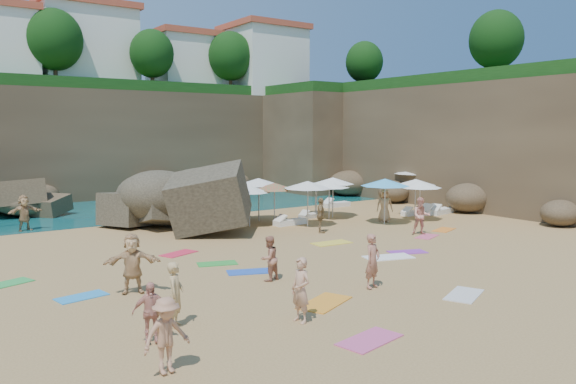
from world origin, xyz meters
TOP-DOWN VIEW (x-y plane):
  - ground at (0.00, 0.00)m, footprint 120.00×120.00m
  - seawater at (0.00, 30.00)m, footprint 120.00×120.00m
  - cliff_back at (2.00, 25.00)m, footprint 44.00×8.00m
  - cliff_right at (19.00, 8.00)m, footprint 8.00×30.00m
  - cliff_corner at (17.00, 20.00)m, footprint 10.00×12.00m
  - clifftop_buildings at (2.96, 25.79)m, footprint 28.48×9.48m
  - clifftop_trees at (4.78, 19.52)m, footprint 35.60×23.82m
  - rock_outcrop at (-2.45, 6.65)m, footprint 8.39×6.72m
  - parasol_0 at (6.53, 6.60)m, footprint 2.07×2.07m
  - parasol_1 at (2.49, 6.54)m, footprint 2.56×2.56m
  - parasol_2 at (6.35, 6.25)m, footprint 2.04×2.04m
  - parasol_3 at (6.81, 5.30)m, footprint 2.47×2.47m
  - parasol_4 at (15.69, 7.29)m, footprint 2.55×2.55m
  - parasol_5 at (1.19, 5.40)m, footprint 2.29×2.29m
  - parasol_6 at (2.65, 5.20)m, footprint 2.38×2.38m
  - parasol_7 at (11.02, 2.77)m, footprint 2.34×2.34m
  - parasol_8 at (6.18, 4.86)m, footprint 2.31×2.31m
  - parasol_9 at (3.70, 3.62)m, footprint 2.55×2.55m
  - parasol_10 at (7.54, 1.78)m, footprint 2.62×2.62m
  - parasol_11 at (9.94, 1.46)m, footprint 2.37×2.37m
  - lounger_0 at (5.58, 5.86)m, footprint 1.65×0.91m
  - lounger_1 at (9.86, 8.61)m, footprint 1.97×0.71m
  - lounger_2 at (12.72, 2.78)m, footprint 2.06×0.75m
  - lounger_3 at (3.23, 4.57)m, footprint 1.88×0.70m
  - lounger_4 at (13.05, 2.54)m, footprint 2.10×1.03m
  - lounger_5 at (11.34, 3.15)m, footprint 1.68×0.57m
  - towel_0 at (-9.59, -2.53)m, footprint 1.59×0.99m
  - towel_1 at (-4.83, -10.19)m, footprint 1.83×1.15m
  - towel_2 at (-3.88, -7.26)m, footprint 2.09×1.60m
  - towel_3 at (-11.20, 0.40)m, footprint 1.70×1.24m
  - towel_5 at (1.95, -4.08)m, footprint 2.14×1.49m
  - towel_6 at (3.29, -3.84)m, footprint 1.74×1.28m
  - towel_7 at (-4.64, 1.39)m, footprint 1.72×1.28m
  - towel_8 at (-3.82, -2.86)m, footprint 1.74×1.29m
  - towel_9 at (6.64, -1.98)m, footprint 1.61×1.19m
  - towel_10 at (8.77, -1.25)m, footprint 1.65×1.19m
  - towel_11 at (-4.17, -1.09)m, footprint 1.65×1.18m
  - towel_12 at (1.90, -0.58)m, footprint 1.83×1.02m
  - towel_13 at (0.16, -9.11)m, footprint 1.91×1.46m
  - person_stand_0 at (-8.28, -6.57)m, footprint 0.71×0.74m
  - person_stand_1 at (-3.85, -4.22)m, footprint 0.87×0.76m
  - person_stand_2 at (1.96, 11.90)m, footprint 0.98×1.10m
  - person_stand_3 at (3.11, 1.75)m, footprint 0.99×1.06m
  - person_stand_4 at (8.08, 2.33)m, footprint 1.02×0.92m
  - person_stand_5 at (-8.81, 10.85)m, footprint 1.76×0.85m
  - person_stand_6 at (-5.43, -8.17)m, footprint 0.46×0.67m
  - person_lie_0 at (-9.61, -9.14)m, footprint 1.18×1.70m
  - person_lie_1 at (-9.24, -7.30)m, footprint 1.19×1.63m
  - person_lie_3 at (-8.16, -3.03)m, footprint 2.27×2.35m
  - person_lie_4 at (-1.65, -6.93)m, footprint 1.05×1.84m
  - person_lie_5 at (6.77, -1.47)m, footprint 1.82×1.93m

SIDE VIEW (x-z plane):
  - ground at x=0.00m, z-range 0.00..0.00m
  - rock_outcrop at x=-2.45m, z-range -1.54..1.54m
  - seawater at x=0.00m, z-range 0.00..0.00m
  - towel_9 at x=6.64m, z-range 0.00..0.03m
  - towel_0 at x=-9.59m, z-range 0.00..0.03m
  - towel_11 at x=-4.17m, z-range 0.00..0.03m
  - towel_10 at x=8.77m, z-range 0.00..0.03m
  - towel_3 at x=-11.20m, z-range 0.00..0.03m
  - towel_7 at x=-4.64m, z-range 0.00..0.03m
  - towel_8 at x=-3.82m, z-range 0.00..0.03m
  - towel_6 at x=3.29m, z-range 0.00..0.03m
  - towel_1 at x=-4.83m, z-range 0.00..0.03m
  - towel_13 at x=0.16m, z-range 0.00..0.03m
  - towel_12 at x=1.90m, z-range 0.00..0.03m
  - towel_2 at x=-3.88m, z-range 0.00..0.03m
  - towel_5 at x=1.95m, z-range 0.00..0.03m
  - lounger_0 at x=5.58m, z-range 0.00..0.24m
  - lounger_5 at x=11.34m, z-range 0.00..0.26m
  - lounger_3 at x=3.23m, z-range 0.00..0.29m
  - lounger_1 at x=9.86m, z-range 0.00..0.30m
  - lounger_4 at x=13.05m, z-range 0.00..0.31m
  - lounger_2 at x=12.72m, z-range 0.00..0.32m
  - person_lie_1 at x=-9.24m, z-range 0.00..0.36m
  - person_lie_4 at x=-1.65m, z-range 0.00..0.42m
  - person_lie_0 at x=-9.61m, z-range 0.00..0.43m
  - person_lie_3 at x=-8.16m, z-range 0.00..0.50m
  - person_lie_5 at x=6.77m, z-range 0.00..0.68m
  - person_stand_1 at x=-3.85m, z-range 0.00..1.53m
  - person_stand_2 at x=1.96m, z-range 0.00..1.63m
  - person_stand_0 at x=-8.28m, z-range 0.00..1.71m
  - person_stand_6 at x=-5.43m, z-range 0.00..1.75m
  - person_stand_3 at x=3.11m, z-range 0.00..1.75m
  - person_stand_5 at x=-8.81m, z-range 0.00..1.83m
  - person_stand_4 at x=8.08m, z-range 0.00..1.84m
  - parasol_2 at x=6.35m, z-range 0.81..2.73m
  - parasol_0 at x=6.53m, z-range 0.82..2.78m
  - parasol_5 at x=1.19m, z-range 0.91..3.07m
  - parasol_8 at x=6.18m, z-range 0.91..3.09m
  - parasol_7 at x=11.02m, z-range 0.92..3.14m
  - parasol_11 at x=9.94m, z-range 0.93..3.17m
  - parasol_6 at x=2.65m, z-range 0.94..3.19m
  - parasol_3 at x=6.81m, z-range 0.98..3.31m
  - parasol_4 at x=15.69m, z-range 1.01..3.42m
  - parasol_9 at x=3.70m, z-range 1.01..3.43m
  - parasol_1 at x=2.49m, z-range 1.01..3.43m
  - parasol_10 at x=7.54m, z-range 1.04..3.52m
  - cliff_back at x=2.00m, z-range 0.00..8.00m
  - cliff_right at x=19.00m, z-range 0.00..8.00m
  - cliff_corner at x=17.00m, z-range 0.00..8.00m
  - clifftop_buildings at x=2.96m, z-range 7.74..14.74m
  - clifftop_trees at x=4.78m, z-range 9.06..13.46m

